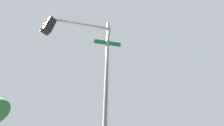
# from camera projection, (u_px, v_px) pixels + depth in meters

# --- Properties ---
(traffic_signal_near) EXTENTS (2.29, 2.31, 5.92)m
(traffic_signal_near) POSITION_uv_depth(u_px,v_px,m) (79.00, 46.00, 4.13)
(traffic_signal_near) COLOR slate
(traffic_signal_near) RESTS_ON ground_plane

